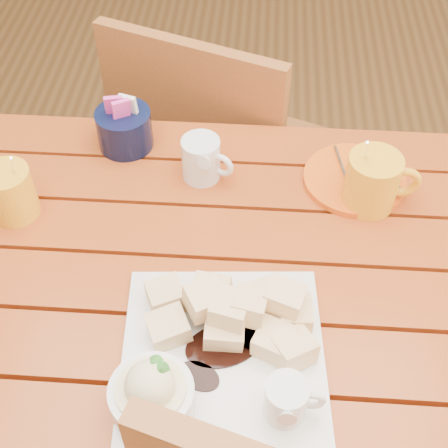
# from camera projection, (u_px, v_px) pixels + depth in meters

# --- Properties ---
(table) EXTENTS (1.20, 0.79, 0.75)m
(table) POSITION_uv_depth(u_px,v_px,m) (207.00, 325.00, 1.04)
(table) COLOR #A12B14
(table) RESTS_ON ground
(dessert_plate) EXTENTS (0.30, 0.30, 0.11)m
(dessert_plate) POSITION_uv_depth(u_px,v_px,m) (213.00, 354.00, 0.84)
(dessert_plate) COLOR white
(dessert_plate) RESTS_ON table
(coffee_mug_left) EXTENTS (0.12, 0.08, 0.14)m
(coffee_mug_left) POSITION_uv_depth(u_px,v_px,m) (8.00, 192.00, 1.03)
(coffee_mug_left) COLOR #FCAB1F
(coffee_mug_left) RESTS_ON table
(coffee_mug_right) EXTENTS (0.13, 0.09, 0.15)m
(coffee_mug_right) POSITION_uv_depth(u_px,v_px,m) (374.00, 181.00, 1.04)
(coffee_mug_right) COLOR #FCAB1F
(coffee_mug_right) RESTS_ON table
(cream_pitcher) EXTENTS (0.10, 0.09, 0.08)m
(cream_pitcher) POSITION_uv_depth(u_px,v_px,m) (202.00, 158.00, 1.09)
(cream_pitcher) COLOR white
(cream_pitcher) RESTS_ON table
(sugar_caddy) EXTENTS (0.10, 0.10, 0.11)m
(sugar_caddy) POSITION_uv_depth(u_px,v_px,m) (124.00, 128.00, 1.15)
(sugar_caddy) COLOR black
(sugar_caddy) RESTS_ON table
(orange_saucer) EXTENTS (0.18, 0.18, 0.02)m
(orange_saucer) POSITION_uv_depth(u_px,v_px,m) (355.00, 179.00, 1.11)
(orange_saucer) COLOR #EC5C14
(orange_saucer) RESTS_ON table
(chair_far) EXTENTS (0.53, 0.53, 0.87)m
(chair_far) POSITION_uv_depth(u_px,v_px,m) (214.00, 158.00, 1.55)
(chair_far) COLOR brown
(chair_far) RESTS_ON ground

